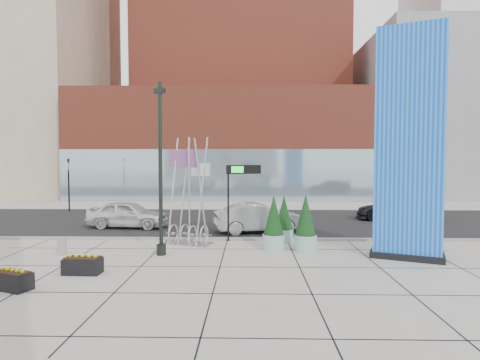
{
  "coord_description": "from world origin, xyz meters",
  "views": [
    {
      "loc": [
        2.11,
        -15.88,
        4.07
      ],
      "look_at": [
        1.69,
        2.0,
        3.13
      ],
      "focal_mm": 30.0,
      "sensor_mm": 36.0,
      "label": 1
    }
  ],
  "objects_px": {
    "car_silver_mid": "(259,218)",
    "overhead_street_sign": "(241,176)",
    "lamp_post": "(161,185)",
    "public_art_sculpture": "(189,216)",
    "blue_pylon": "(409,148)",
    "concrete_bollard": "(62,246)",
    "car_white_west": "(128,214)"
  },
  "relations": [
    {
      "from": "car_silver_mid",
      "to": "car_white_west",
      "type": "bearing_deg",
      "value": 66.81
    },
    {
      "from": "overhead_street_sign",
      "to": "car_silver_mid",
      "type": "bearing_deg",
      "value": 50.51
    },
    {
      "from": "blue_pylon",
      "to": "car_silver_mid",
      "type": "bearing_deg",
      "value": 159.33
    },
    {
      "from": "concrete_bollard",
      "to": "car_white_west",
      "type": "height_order",
      "value": "car_white_west"
    },
    {
      "from": "lamp_post",
      "to": "public_art_sculpture",
      "type": "xyz_separation_m",
      "value": [
        0.86,
        2.15,
        -1.64
      ]
    },
    {
      "from": "blue_pylon",
      "to": "concrete_bollard",
      "type": "xyz_separation_m",
      "value": [
        -14.44,
        0.28,
        -4.15
      ]
    },
    {
      "from": "overhead_street_sign",
      "to": "car_white_west",
      "type": "bearing_deg",
      "value": 133.38
    },
    {
      "from": "concrete_bollard",
      "to": "car_silver_mid",
      "type": "relative_size",
      "value": 0.15
    },
    {
      "from": "public_art_sculpture",
      "to": "blue_pylon",
      "type": "bearing_deg",
      "value": 3.15
    },
    {
      "from": "blue_pylon",
      "to": "public_art_sculpture",
      "type": "height_order",
      "value": "blue_pylon"
    },
    {
      "from": "lamp_post",
      "to": "blue_pylon",
      "type": "bearing_deg",
      "value": -1.82
    },
    {
      "from": "blue_pylon",
      "to": "car_white_west",
      "type": "bearing_deg",
      "value": 175.78
    },
    {
      "from": "blue_pylon",
      "to": "overhead_street_sign",
      "type": "xyz_separation_m",
      "value": [
        -6.86,
        3.27,
        -1.28
      ]
    },
    {
      "from": "blue_pylon",
      "to": "public_art_sculpture",
      "type": "xyz_separation_m",
      "value": [
        -9.34,
        2.47,
        -3.18
      ]
    },
    {
      "from": "lamp_post",
      "to": "overhead_street_sign",
      "type": "relative_size",
      "value": 1.93
    },
    {
      "from": "lamp_post",
      "to": "car_silver_mid",
      "type": "distance_m",
      "value": 7.14
    },
    {
      "from": "blue_pylon",
      "to": "public_art_sculpture",
      "type": "distance_m",
      "value": 10.18
    },
    {
      "from": "blue_pylon",
      "to": "car_white_west",
      "type": "xyz_separation_m",
      "value": [
        -13.65,
        6.95,
        -3.72
      ]
    },
    {
      "from": "public_art_sculpture",
      "to": "overhead_street_sign",
      "type": "bearing_deg",
      "value": 35.88
    },
    {
      "from": "car_white_west",
      "to": "car_silver_mid",
      "type": "relative_size",
      "value": 0.96
    },
    {
      "from": "blue_pylon",
      "to": "car_silver_mid",
      "type": "height_order",
      "value": "blue_pylon"
    },
    {
      "from": "lamp_post",
      "to": "car_white_west",
      "type": "relative_size",
      "value": 1.55
    },
    {
      "from": "public_art_sculpture",
      "to": "car_silver_mid",
      "type": "bearing_deg",
      "value": 60.86
    },
    {
      "from": "concrete_bollard",
      "to": "car_white_west",
      "type": "relative_size",
      "value": 0.16
    },
    {
      "from": "blue_pylon",
      "to": "overhead_street_sign",
      "type": "relative_size",
      "value": 2.48
    },
    {
      "from": "blue_pylon",
      "to": "lamp_post",
      "type": "height_order",
      "value": "blue_pylon"
    },
    {
      "from": "car_silver_mid",
      "to": "overhead_street_sign",
      "type": "bearing_deg",
      "value": 145.22
    },
    {
      "from": "blue_pylon",
      "to": "car_silver_mid",
      "type": "xyz_separation_m",
      "value": [
        -5.95,
        5.63,
        -3.72
      ]
    },
    {
      "from": "lamp_post",
      "to": "overhead_street_sign",
      "type": "xyz_separation_m",
      "value": [
        3.34,
        2.95,
        0.26
      ]
    },
    {
      "from": "overhead_street_sign",
      "to": "concrete_bollard",
      "type": "bearing_deg",
      "value": -176.64
    },
    {
      "from": "public_art_sculpture",
      "to": "overhead_street_sign",
      "type": "xyz_separation_m",
      "value": [
        2.48,
        0.8,
        1.9
      ]
    },
    {
      "from": "public_art_sculpture",
      "to": "overhead_street_sign",
      "type": "relative_size",
      "value": 1.35
    }
  ]
}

